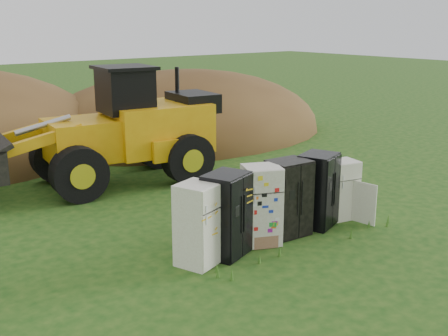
% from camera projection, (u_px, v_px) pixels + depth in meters
% --- Properties ---
extents(ground, '(120.00, 120.00, 0.00)m').
position_uv_depth(ground, '(276.00, 238.00, 13.71)').
color(ground, '#174612').
rests_on(ground, ground).
extents(fridge_leftmost, '(1.01, 0.99, 1.82)m').
position_uv_depth(fridge_leftmost, '(198.00, 225.00, 12.06)').
color(fridge_leftmost, white).
rests_on(fridge_leftmost, ground).
extents(fridge_black_side, '(1.21, 1.09, 1.91)m').
position_uv_depth(fridge_black_side, '(226.00, 215.00, 12.54)').
color(fridge_black_side, black).
rests_on(fridge_black_side, ground).
extents(fridge_sticker, '(1.09, 1.05, 1.89)m').
position_uv_depth(fridge_sticker, '(261.00, 205.00, 13.23)').
color(fridge_sticker, white).
rests_on(fridge_sticker, ground).
extents(fridge_dark_mid, '(1.02, 0.86, 1.89)m').
position_uv_depth(fridge_dark_mid, '(288.00, 198.00, 13.76)').
color(fridge_dark_mid, black).
rests_on(fridge_dark_mid, ground).
extents(fridge_black_right, '(1.17, 1.08, 1.91)m').
position_uv_depth(fridge_black_right, '(318.00, 190.00, 14.34)').
color(fridge_black_right, black).
rests_on(fridge_black_right, ground).
extents(fridge_open_door, '(0.85, 0.81, 1.59)m').
position_uv_depth(fridge_open_door, '(342.00, 189.00, 14.96)').
color(fridge_open_door, white).
rests_on(fridge_open_door, ground).
extents(wheel_loader, '(8.13, 4.09, 3.77)m').
position_uv_depth(wheel_loader, '(98.00, 128.00, 17.60)').
color(wheel_loader, gold).
rests_on(wheel_loader, ground).
extents(dirt_mound_right, '(14.34, 10.51, 5.94)m').
position_uv_depth(dirt_mound_right, '(184.00, 134.00, 26.26)').
color(dirt_mound_right, '#482F17').
rests_on(dirt_mound_right, ground).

